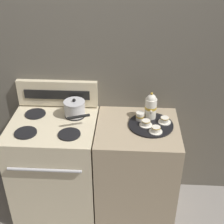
{
  "coord_description": "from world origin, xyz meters",
  "views": [
    {
      "loc": [
        0.27,
        -2.04,
        2.26
      ],
      "look_at": [
        0.15,
        0.08,
        0.97
      ],
      "focal_mm": 50.0,
      "sensor_mm": 36.0,
      "label": 1
    }
  ],
  "objects_px": {
    "stove": "(57,166)",
    "saucepan": "(75,108)",
    "teapot": "(151,106)",
    "teacup_right": "(156,129)",
    "teacup_left": "(146,123)",
    "teacup_front": "(165,120)",
    "serving_tray": "(151,125)",
    "creamer_jug": "(140,116)"
  },
  "relations": [
    {
      "from": "teapot",
      "to": "creamer_jug",
      "type": "relative_size",
      "value": 3.29
    },
    {
      "from": "teacup_left",
      "to": "teacup_front",
      "type": "distance_m",
      "value": 0.16
    },
    {
      "from": "saucepan",
      "to": "creamer_jug",
      "type": "height_order",
      "value": "saucepan"
    },
    {
      "from": "stove",
      "to": "teacup_right",
      "type": "distance_m",
      "value": 0.95
    },
    {
      "from": "teapot",
      "to": "saucepan",
      "type": "bearing_deg",
      "value": 179.34
    },
    {
      "from": "stove",
      "to": "creamer_jug",
      "type": "relative_size",
      "value": 13.05
    },
    {
      "from": "stove",
      "to": "teapot",
      "type": "bearing_deg",
      "value": 9.18
    },
    {
      "from": "serving_tray",
      "to": "stove",
      "type": "bearing_deg",
      "value": -178.04
    },
    {
      "from": "stove",
      "to": "teacup_front",
      "type": "distance_m",
      "value": 1.02
    },
    {
      "from": "serving_tray",
      "to": "creamer_jug",
      "type": "bearing_deg",
      "value": 144.17
    },
    {
      "from": "teacup_left",
      "to": "creamer_jug",
      "type": "xyz_separation_m",
      "value": [
        -0.04,
        0.08,
        0.01
      ]
    },
    {
      "from": "teacup_front",
      "to": "creamer_jug",
      "type": "distance_m",
      "value": 0.2
    },
    {
      "from": "stove",
      "to": "teacup_front",
      "type": "bearing_deg",
      "value": 3.66
    },
    {
      "from": "teacup_right",
      "to": "creamer_jug",
      "type": "relative_size",
      "value": 1.48
    },
    {
      "from": "serving_tray",
      "to": "teapot",
      "type": "bearing_deg",
      "value": 91.18
    },
    {
      "from": "teacup_left",
      "to": "teacup_front",
      "type": "relative_size",
      "value": 1.0
    },
    {
      "from": "stove",
      "to": "teacup_front",
      "type": "height_order",
      "value": "teacup_front"
    },
    {
      "from": "saucepan",
      "to": "teapot",
      "type": "height_order",
      "value": "teapot"
    },
    {
      "from": "teapot",
      "to": "teacup_right",
      "type": "height_order",
      "value": "teapot"
    },
    {
      "from": "teapot",
      "to": "teacup_right",
      "type": "bearing_deg",
      "value": -80.8
    },
    {
      "from": "saucepan",
      "to": "creamer_jug",
      "type": "distance_m",
      "value": 0.54
    },
    {
      "from": "saucepan",
      "to": "teacup_left",
      "type": "relative_size",
      "value": 2.83
    },
    {
      "from": "teacup_right",
      "to": "teacup_front",
      "type": "xyz_separation_m",
      "value": [
        0.08,
        0.14,
        0.0
      ]
    },
    {
      "from": "saucepan",
      "to": "teapot",
      "type": "relative_size",
      "value": 1.27
    },
    {
      "from": "saucepan",
      "to": "teapot",
      "type": "bearing_deg",
      "value": -0.66
    },
    {
      "from": "teacup_right",
      "to": "stove",
      "type": "bearing_deg",
      "value": 174.46
    },
    {
      "from": "serving_tray",
      "to": "teacup_front",
      "type": "height_order",
      "value": "teacup_front"
    },
    {
      "from": "teacup_left",
      "to": "teacup_front",
      "type": "height_order",
      "value": "same"
    },
    {
      "from": "teacup_left",
      "to": "saucepan",
      "type": "bearing_deg",
      "value": 167.56
    },
    {
      "from": "saucepan",
      "to": "serving_tray",
      "type": "bearing_deg",
      "value": -9.82
    },
    {
      "from": "teacup_front",
      "to": "teapot",
      "type": "bearing_deg",
      "value": 147.86
    },
    {
      "from": "stove",
      "to": "serving_tray",
      "type": "height_order",
      "value": "serving_tray"
    },
    {
      "from": "stove",
      "to": "saucepan",
      "type": "bearing_deg",
      "value": 38.47
    },
    {
      "from": "saucepan",
      "to": "creamer_jug",
      "type": "bearing_deg",
      "value": -4.93
    },
    {
      "from": "stove",
      "to": "saucepan",
      "type": "height_order",
      "value": "saucepan"
    },
    {
      "from": "teacup_left",
      "to": "teacup_right",
      "type": "relative_size",
      "value": 1.0
    },
    {
      "from": "teapot",
      "to": "creamer_jug",
      "type": "bearing_deg",
      "value": -154.66
    },
    {
      "from": "teacup_right",
      "to": "teacup_front",
      "type": "height_order",
      "value": "same"
    },
    {
      "from": "teapot",
      "to": "teacup_front",
      "type": "distance_m",
      "value": 0.15
    },
    {
      "from": "saucepan",
      "to": "creamer_jug",
      "type": "xyz_separation_m",
      "value": [
        0.53,
        -0.05,
        -0.03
      ]
    },
    {
      "from": "teacup_front",
      "to": "creamer_jug",
      "type": "xyz_separation_m",
      "value": [
        -0.19,
        0.03,
        0.01
      ]
    },
    {
      "from": "teacup_right",
      "to": "creamer_jug",
      "type": "bearing_deg",
      "value": 124.7
    }
  ]
}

